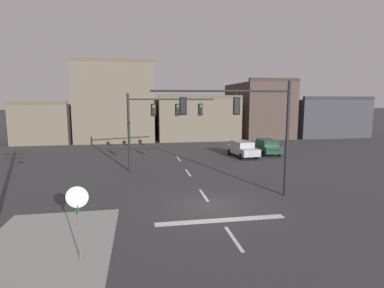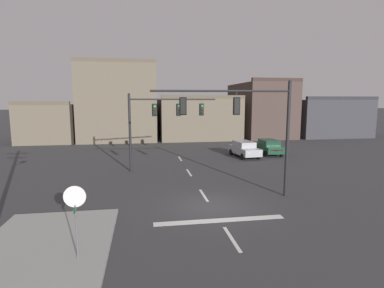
{
  "view_description": "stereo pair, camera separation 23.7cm",
  "coord_description": "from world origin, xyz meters",
  "px_view_note": "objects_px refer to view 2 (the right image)",
  "views": [
    {
      "loc": [
        -3.8,
        -15.59,
        5.72
      ],
      "look_at": [
        -0.68,
        2.25,
        3.15
      ],
      "focal_mm": 28.48,
      "sensor_mm": 36.0,
      "label": 1
    },
    {
      "loc": [
        -3.56,
        -15.63,
        5.72
      ],
      "look_at": [
        -0.68,
        2.25,
        3.15
      ],
      "focal_mm": 28.48,
      "sensor_mm": 36.0,
      "label": 2
    }
  ],
  "objects_px": {
    "signal_mast_far_side": "(160,117)",
    "signal_mast_near_side": "(249,119)",
    "stop_sign": "(75,205)",
    "car_lot_middle": "(269,146)",
    "car_lot_nearside": "(244,149)"
  },
  "relations": [
    {
      "from": "car_lot_nearside",
      "to": "car_lot_middle",
      "type": "relative_size",
      "value": 1.02
    },
    {
      "from": "stop_sign",
      "to": "car_lot_nearside",
      "type": "bearing_deg",
      "value": 56.38
    },
    {
      "from": "signal_mast_near_side",
      "to": "signal_mast_far_side",
      "type": "xyz_separation_m",
      "value": [
        -4.71,
        8.13,
        -0.25
      ]
    },
    {
      "from": "car_lot_middle",
      "to": "car_lot_nearside",
      "type": "bearing_deg",
      "value": -161.51
    },
    {
      "from": "car_lot_nearside",
      "to": "car_lot_middle",
      "type": "distance_m",
      "value": 3.24
    },
    {
      "from": "stop_sign",
      "to": "car_lot_middle",
      "type": "bearing_deg",
      "value": 51.88
    },
    {
      "from": "signal_mast_far_side",
      "to": "signal_mast_near_side",
      "type": "bearing_deg",
      "value": -59.89
    },
    {
      "from": "stop_sign",
      "to": "car_lot_nearside",
      "type": "relative_size",
      "value": 0.62
    },
    {
      "from": "signal_mast_near_side",
      "to": "car_lot_nearside",
      "type": "bearing_deg",
      "value": 71.86
    },
    {
      "from": "car_lot_middle",
      "to": "stop_sign",
      "type": "bearing_deg",
      "value": -128.12
    },
    {
      "from": "car_lot_middle",
      "to": "signal_mast_near_side",
      "type": "bearing_deg",
      "value": -117.87
    },
    {
      "from": "signal_mast_far_side",
      "to": "car_lot_nearside",
      "type": "distance_m",
      "value": 10.51
    },
    {
      "from": "signal_mast_near_side",
      "to": "signal_mast_far_side",
      "type": "distance_m",
      "value": 9.4
    },
    {
      "from": "signal_mast_far_side",
      "to": "car_lot_nearside",
      "type": "height_order",
      "value": "signal_mast_far_side"
    },
    {
      "from": "stop_sign",
      "to": "car_lot_middle",
      "type": "xyz_separation_m",
      "value": [
        15.66,
        19.95,
        -1.29
      ]
    }
  ]
}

